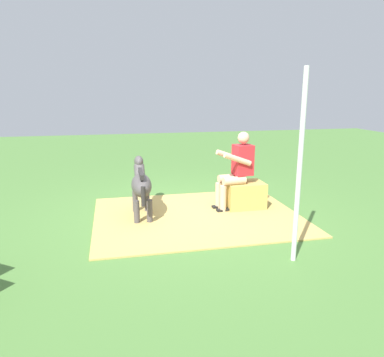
# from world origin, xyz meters

# --- Properties ---
(ground_plane) EXTENTS (24.00, 24.00, 0.00)m
(ground_plane) POSITION_xyz_m (0.00, 0.00, 0.00)
(ground_plane) COLOR #4C7A38
(hay_patch) EXTENTS (3.32, 2.62, 0.02)m
(hay_patch) POSITION_xyz_m (-0.13, 0.21, 0.01)
(hay_patch) COLOR tan
(hay_patch) RESTS_ON ground
(hay_bale) EXTENTS (0.66, 0.50, 0.47)m
(hay_bale) POSITION_xyz_m (-1.04, -0.06, 0.24)
(hay_bale) COLOR tan
(hay_bale) RESTS_ON ground
(person_seated) EXTENTS (0.69, 0.47, 1.35)m
(person_seated) POSITION_xyz_m (-0.88, -0.04, 0.75)
(person_seated) COLOR #D8AD8C
(person_seated) RESTS_ON ground
(pony_standing) EXTENTS (0.34, 1.35, 0.91)m
(pony_standing) POSITION_xyz_m (0.76, -0.02, 0.55)
(pony_standing) COLOR #4C4747
(pony_standing) RESTS_ON ground
(soda_bottle) EXTENTS (0.07, 0.07, 0.30)m
(soda_bottle) POSITION_xyz_m (-1.63, -0.45, 0.14)
(soda_bottle) COLOR #268C3F
(soda_bottle) RESTS_ON ground
(tent_pole_left) EXTENTS (0.06, 0.06, 2.30)m
(tent_pole_left) POSITION_xyz_m (-0.92, 2.01, 1.15)
(tent_pole_left) COLOR silver
(tent_pole_left) RESTS_ON ground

